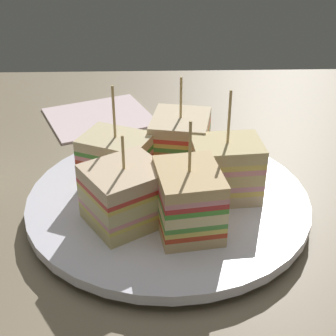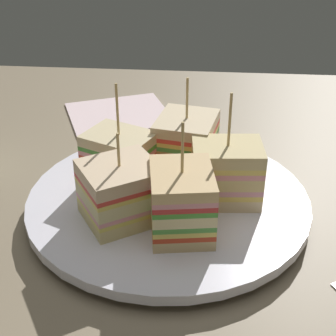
{
  "view_description": "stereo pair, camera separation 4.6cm",
  "coord_description": "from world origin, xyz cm",
  "px_view_note": "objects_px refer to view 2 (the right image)",
  "views": [
    {
      "loc": [
        -1.18,
        -39.41,
        27.64
      ],
      "look_at": [
        0.0,
        0.0,
        4.72
      ],
      "focal_mm": 53.7,
      "sensor_mm": 36.0,
      "label": 1
    },
    {
      "loc": [
        3.38,
        -39.28,
        27.64
      ],
      "look_at": [
        0.0,
        0.0,
        4.72
      ],
      "focal_mm": 53.7,
      "sensor_mm": 36.0,
      "label": 2
    }
  ],
  "objects_px": {
    "plate": "(168,202)",
    "chip_pile": "(177,187)",
    "sandwich_wedge_0": "(186,144)",
    "sandwich_wedge_4": "(226,173)",
    "sandwich_wedge_1": "(120,158)",
    "sandwich_wedge_2": "(121,192)",
    "sandwich_wedge_3": "(182,201)",
    "napkin": "(119,113)"
  },
  "relations": [
    {
      "from": "sandwich_wedge_2",
      "to": "sandwich_wedge_4",
      "type": "height_order",
      "value": "sandwich_wedge_4"
    },
    {
      "from": "plate",
      "to": "sandwich_wedge_3",
      "type": "distance_m",
      "value": 0.06
    },
    {
      "from": "sandwich_wedge_2",
      "to": "sandwich_wedge_0",
      "type": "bearing_deg",
      "value": 27.55
    },
    {
      "from": "sandwich_wedge_1",
      "to": "sandwich_wedge_2",
      "type": "relative_size",
      "value": 1.22
    },
    {
      "from": "sandwich_wedge_4",
      "to": "sandwich_wedge_1",
      "type": "bearing_deg",
      "value": -17.07
    },
    {
      "from": "sandwich_wedge_0",
      "to": "chip_pile",
      "type": "height_order",
      "value": "sandwich_wedge_0"
    },
    {
      "from": "sandwich_wedge_0",
      "to": "sandwich_wedge_4",
      "type": "height_order",
      "value": "sandwich_wedge_4"
    },
    {
      "from": "sandwich_wedge_3",
      "to": "chip_pile",
      "type": "height_order",
      "value": "sandwich_wedge_3"
    },
    {
      "from": "plate",
      "to": "sandwich_wedge_0",
      "type": "xyz_separation_m",
      "value": [
        0.01,
        0.05,
        0.04
      ]
    },
    {
      "from": "sandwich_wedge_0",
      "to": "sandwich_wedge_3",
      "type": "relative_size",
      "value": 0.98
    },
    {
      "from": "sandwich_wedge_0",
      "to": "chip_pile",
      "type": "relative_size",
      "value": 1.35
    },
    {
      "from": "sandwich_wedge_3",
      "to": "plate",
      "type": "bearing_deg",
      "value": 8.57
    },
    {
      "from": "sandwich_wedge_4",
      "to": "chip_pile",
      "type": "distance_m",
      "value": 0.05
    },
    {
      "from": "sandwich_wedge_1",
      "to": "plate",
      "type": "bearing_deg",
      "value": -0.27
    },
    {
      "from": "sandwich_wedge_3",
      "to": "napkin",
      "type": "height_order",
      "value": "sandwich_wedge_3"
    },
    {
      "from": "sandwich_wedge_0",
      "to": "sandwich_wedge_4",
      "type": "relative_size",
      "value": 0.94
    },
    {
      "from": "sandwich_wedge_0",
      "to": "sandwich_wedge_2",
      "type": "relative_size",
      "value": 1.18
    },
    {
      "from": "sandwich_wedge_0",
      "to": "sandwich_wedge_4",
      "type": "bearing_deg",
      "value": 48.1
    },
    {
      "from": "plate",
      "to": "sandwich_wedge_1",
      "type": "relative_size",
      "value": 2.6
    },
    {
      "from": "sandwich_wedge_4",
      "to": "chip_pile",
      "type": "bearing_deg",
      "value": -7.98
    },
    {
      "from": "plate",
      "to": "sandwich_wedge_3",
      "type": "bearing_deg",
      "value": -72.83
    },
    {
      "from": "sandwich_wedge_0",
      "to": "sandwich_wedge_1",
      "type": "height_order",
      "value": "sandwich_wedge_1"
    },
    {
      "from": "sandwich_wedge_2",
      "to": "sandwich_wedge_1",
      "type": "bearing_deg",
      "value": 67.92
    },
    {
      "from": "plate",
      "to": "sandwich_wedge_2",
      "type": "distance_m",
      "value": 0.06
    },
    {
      "from": "sandwich_wedge_4",
      "to": "sandwich_wedge_0",
      "type": "bearing_deg",
      "value": -57.44
    },
    {
      "from": "sandwich_wedge_2",
      "to": "sandwich_wedge_4",
      "type": "bearing_deg",
      "value": -9.97
    },
    {
      "from": "plate",
      "to": "sandwich_wedge_3",
      "type": "xyz_separation_m",
      "value": [
        0.02,
        -0.05,
        0.03
      ]
    },
    {
      "from": "sandwich_wedge_3",
      "to": "chip_pile",
      "type": "xyz_separation_m",
      "value": [
        -0.01,
        0.05,
        -0.02
      ]
    },
    {
      "from": "sandwich_wedge_2",
      "to": "chip_pile",
      "type": "xyz_separation_m",
      "value": [
        0.05,
        0.04,
        -0.02
      ]
    },
    {
      "from": "sandwich_wedge_0",
      "to": "sandwich_wedge_3",
      "type": "bearing_deg",
      "value": 11.81
    },
    {
      "from": "sandwich_wedge_2",
      "to": "napkin",
      "type": "distance_m",
      "value": 0.26
    },
    {
      "from": "napkin",
      "to": "plate",
      "type": "bearing_deg",
      "value": -68.64
    },
    {
      "from": "plate",
      "to": "chip_pile",
      "type": "xyz_separation_m",
      "value": [
        0.01,
        0.0,
        0.02
      ]
    },
    {
      "from": "plate",
      "to": "napkin",
      "type": "xyz_separation_m",
      "value": [
        -0.08,
        0.22,
        -0.01
      ]
    },
    {
      "from": "plate",
      "to": "chip_pile",
      "type": "distance_m",
      "value": 0.02
    },
    {
      "from": "sandwich_wedge_3",
      "to": "napkin",
      "type": "xyz_separation_m",
      "value": [
        -0.1,
        0.27,
        -0.04
      ]
    },
    {
      "from": "sandwich_wedge_1",
      "to": "sandwich_wedge_3",
      "type": "distance_m",
      "value": 0.1
    },
    {
      "from": "sandwich_wedge_1",
      "to": "chip_pile",
      "type": "distance_m",
      "value": 0.06
    },
    {
      "from": "sandwich_wedge_1",
      "to": "chip_pile",
      "type": "bearing_deg",
      "value": 5.14
    },
    {
      "from": "sandwich_wedge_4",
      "to": "napkin",
      "type": "relative_size",
      "value": 0.81
    },
    {
      "from": "plate",
      "to": "chip_pile",
      "type": "relative_size",
      "value": 3.62
    },
    {
      "from": "sandwich_wedge_0",
      "to": "sandwich_wedge_2",
      "type": "xyz_separation_m",
      "value": [
        -0.05,
        -0.09,
        -0.0
      ]
    }
  ]
}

